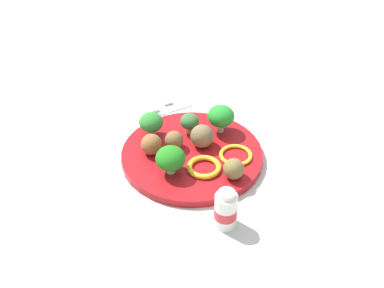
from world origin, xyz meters
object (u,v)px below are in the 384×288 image
(napkin, at_px, (152,95))
(meatball_back_right, at_px, (202,136))
(broccoli_floret_mid_right, at_px, (221,116))
(pepper_ring_near_rim, at_px, (205,167))
(fork, at_px, (160,93))
(plate, at_px, (192,155))
(knife, at_px, (146,96))
(broccoli_floret_mid_left, at_px, (151,123))
(pepper_ring_far_rim, at_px, (236,155))
(meatball_far_rim, at_px, (174,140))
(meatball_back_left, at_px, (234,169))
(broccoli_floret_back_right, at_px, (171,159))
(broccoli_floret_front_right, at_px, (189,122))
(yogurt_bottle, at_px, (226,210))
(meatball_center, at_px, (152,144))

(napkin, bearing_deg, meatball_back_right, 4.31)
(broccoli_floret_mid_right, xyz_separation_m, meatball_back_right, (0.03, -0.06, -0.01))
(pepper_ring_near_rim, distance_m, fork, 0.30)
(plate, relative_size, napkin, 1.65)
(plate, bearing_deg, knife, -177.81)
(plate, distance_m, broccoli_floret_mid_left, 0.11)
(fork, bearing_deg, pepper_ring_far_rim, 8.85)
(knife, bearing_deg, fork, 94.58)
(broccoli_floret_mid_left, distance_m, meatball_far_rim, 0.06)
(meatball_back_left, relative_size, pepper_ring_far_rim, 0.61)
(broccoli_floret_back_right, relative_size, broccoli_floret_mid_left, 1.05)
(plate, distance_m, meatball_far_rim, 0.05)
(meatball_far_rim, distance_m, fork, 0.23)
(plate, bearing_deg, broccoli_floret_front_right, 160.52)
(plate, bearing_deg, pepper_ring_near_rim, 1.90)
(meatball_back_right, bearing_deg, fork, -179.98)
(broccoli_floret_mid_left, height_order, knife, broccoli_floret_mid_left)
(broccoli_floret_mid_left, height_order, meatball_back_left, broccoli_floret_mid_left)
(broccoli_floret_back_right, bearing_deg, meatball_back_left, 59.19)
(pepper_ring_far_rim, bearing_deg, yogurt_bottle, -34.02)
(broccoli_floret_back_right, bearing_deg, meatball_center, -169.56)
(fork, bearing_deg, meatball_far_rim, -13.75)
(pepper_ring_near_rim, xyz_separation_m, napkin, (-0.31, 0.01, -0.02))
(meatball_center, relative_size, pepper_ring_far_rim, 0.64)
(napkin, bearing_deg, broccoli_floret_front_right, 4.20)
(broccoli_floret_mid_right, relative_size, napkin, 0.35)
(broccoli_floret_mid_left, distance_m, pepper_ring_far_rim, 0.18)
(meatball_center, bearing_deg, broccoli_floret_mid_right, 93.70)
(broccoli_floret_mid_right, xyz_separation_m, broccoli_floret_back_right, (0.08, -0.14, -0.00))
(broccoli_floret_mid_left, relative_size, pepper_ring_far_rim, 0.82)
(napkin, bearing_deg, broccoli_floret_mid_left, -20.37)
(broccoli_floret_front_right, bearing_deg, pepper_ring_far_rim, 24.18)
(meatball_center, height_order, pepper_ring_near_rim, meatball_center)
(broccoli_floret_mid_right, bearing_deg, plate, -64.21)
(fork, bearing_deg, broccoli_floret_mid_left, -26.41)
(meatball_far_rim, relative_size, yogurt_bottle, 0.50)
(knife, bearing_deg, meatball_center, -16.70)
(broccoli_floret_mid_left, distance_m, meatball_center, 0.06)
(knife, bearing_deg, napkin, 116.45)
(meatball_back_left, height_order, meatball_far_rim, meatball_back_left)
(plate, relative_size, broccoli_floret_back_right, 5.01)
(plate, xyz_separation_m, meatball_back_left, (0.10, 0.04, 0.03))
(meatball_back_right, height_order, knife, meatball_back_right)
(broccoli_floret_mid_left, relative_size, pepper_ring_near_rim, 0.81)
(pepper_ring_near_rim, bearing_deg, napkin, 178.75)
(napkin, bearing_deg, meatball_center, -20.23)
(broccoli_floret_mid_right, xyz_separation_m, fork, (-0.21, -0.06, -0.05))
(meatball_far_rim, relative_size, napkin, 0.22)
(meatball_far_rim, distance_m, yogurt_bottle, 0.21)
(plate, height_order, knife, plate)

